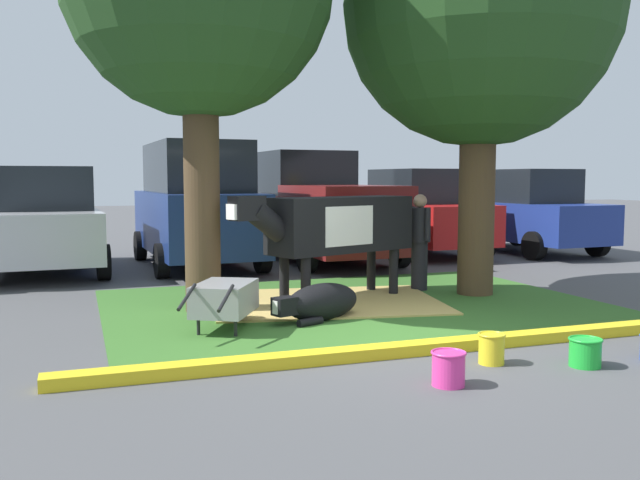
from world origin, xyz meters
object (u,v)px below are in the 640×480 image
at_px(bucket_green, 585,352).
at_px(cow_holstein, 335,226).
at_px(calf_lying, 321,302).
at_px(pickup_truck_maroon, 319,210).
at_px(suv_black, 196,204).
at_px(wheelbarrow, 225,299).
at_px(sedan_red, 417,213).
at_px(person_handler, 420,240).
at_px(bucket_yellow, 491,348).
at_px(bucket_pink, 448,368).
at_px(sedan_blue, 526,212).
at_px(shade_tree_right, 480,10).
at_px(sedan_silver, 47,221).

bearing_deg(bucket_green, cow_holstein, 103.89).
bearing_deg(calf_lying, bucket_green, -59.21).
bearing_deg(bucket_green, pickup_truck_maroon, 86.85).
bearing_deg(pickup_truck_maroon, suv_black, -176.79).
xyz_separation_m(wheelbarrow, sedan_red, (6.06, 6.68, 0.60)).
distance_m(person_handler, bucket_yellow, 4.37).
bearing_deg(cow_holstein, bucket_yellow, -86.66).
bearing_deg(bucket_pink, cow_holstein, 82.60).
bearing_deg(person_handler, pickup_truck_maroon, 91.17).
height_order(bucket_green, sedan_blue, sedan_blue).
bearing_deg(bucket_pink, shade_tree_right, 54.89).
height_order(wheelbarrow, bucket_yellow, wheelbarrow).
bearing_deg(suv_black, pickup_truck_maroon, 3.21).
xyz_separation_m(person_handler, pickup_truck_maroon, (-0.09, 4.50, 0.29)).
bearing_deg(suv_black, shade_tree_right, -55.06).
bearing_deg(bucket_pink, pickup_truck_maroon, 77.31).
xyz_separation_m(cow_holstein, calf_lying, (-0.68, -1.25, -0.88)).
height_order(bucket_yellow, pickup_truck_maroon, pickup_truck_maroon).
bearing_deg(calf_lying, wheelbarrow, -173.05).
distance_m(bucket_yellow, sedan_silver, 9.51).
bearing_deg(person_handler, calf_lying, -144.06).
distance_m(person_handler, sedan_silver, 7.15).
xyz_separation_m(calf_lying, person_handler, (2.27, 1.65, 0.59)).
relative_size(bucket_pink, sedan_blue, 0.07).
height_order(shade_tree_right, bucket_yellow, shade_tree_right).
bearing_deg(bucket_pink, bucket_green, 3.32).
bearing_deg(calf_lying, person_handler, 35.94).
distance_m(calf_lying, bucket_pink, 2.92).
bearing_deg(sedan_silver, cow_holstein, -49.37).
height_order(shade_tree_right, suv_black, shade_tree_right).
height_order(shade_tree_right, wheelbarrow, shade_tree_right).
distance_m(wheelbarrow, sedan_red, 9.04).
xyz_separation_m(bucket_yellow, sedan_silver, (-4.30, 8.44, 0.83)).
xyz_separation_m(bucket_yellow, sedan_red, (3.91, 8.97, 0.83)).
distance_m(bucket_pink, sedan_blue, 11.57).
relative_size(calf_lying, suv_black, 0.28).
relative_size(calf_lying, bucket_yellow, 4.41).
distance_m(bucket_yellow, sedan_blue, 10.73).
bearing_deg(cow_holstein, bucket_green, -76.11).
height_order(calf_lying, bucket_yellow, calf_lying).
relative_size(person_handler, suv_black, 0.33).
xyz_separation_m(calf_lying, bucket_pink, (0.14, -2.92, -0.08)).
distance_m(pickup_truck_maroon, sedan_blue, 5.31).
distance_m(calf_lying, bucket_yellow, 2.60).
relative_size(calf_lying, person_handler, 0.86).
distance_m(bucket_green, sedan_blue, 10.58).
bearing_deg(bucket_yellow, sedan_silver, 116.96).
height_order(person_handler, bucket_green, person_handler).
xyz_separation_m(sedan_silver, pickup_truck_maroon, (5.58, 0.15, 0.13)).
xyz_separation_m(shade_tree_right, sedan_blue, (4.57, 4.95, -3.33)).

